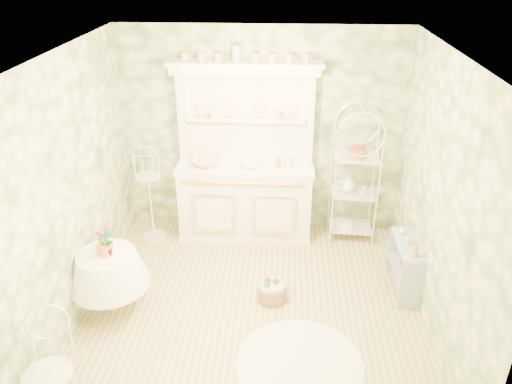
# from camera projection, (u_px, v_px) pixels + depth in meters

# --- Properties ---
(floor) EXTENTS (3.60, 3.60, 0.00)m
(floor) POSITION_uv_depth(u_px,v_px,m) (253.00, 306.00, 5.44)
(floor) COLOR tan
(floor) RESTS_ON ground
(ceiling) EXTENTS (3.60, 3.60, 0.00)m
(ceiling) POSITION_uv_depth(u_px,v_px,m) (253.00, 56.00, 4.22)
(ceiling) COLOR white
(ceiling) RESTS_ON floor
(wall_left) EXTENTS (3.60, 3.60, 0.00)m
(wall_left) POSITION_uv_depth(u_px,v_px,m) (71.00, 192.00, 4.93)
(wall_left) COLOR beige
(wall_left) RESTS_ON floor
(wall_right) EXTENTS (3.60, 3.60, 0.00)m
(wall_right) POSITION_uv_depth(u_px,v_px,m) (442.00, 202.00, 4.74)
(wall_right) COLOR beige
(wall_right) RESTS_ON floor
(wall_back) EXTENTS (3.60, 3.60, 0.00)m
(wall_back) POSITION_uv_depth(u_px,v_px,m) (262.00, 133.00, 6.43)
(wall_back) COLOR beige
(wall_back) RESTS_ON floor
(wall_front) EXTENTS (3.60, 3.60, 0.00)m
(wall_front) POSITION_uv_depth(u_px,v_px,m) (235.00, 325.00, 3.23)
(wall_front) COLOR beige
(wall_front) RESTS_ON floor
(kitchen_dresser) EXTENTS (1.87, 0.61, 2.29)m
(kitchen_dresser) POSITION_uv_depth(u_px,v_px,m) (245.00, 155.00, 6.29)
(kitchen_dresser) COLOR white
(kitchen_dresser) RESTS_ON floor
(bakers_rack) EXTENTS (0.60, 0.45, 1.88)m
(bakers_rack) POSITION_uv_depth(u_px,v_px,m) (355.00, 173.00, 6.32)
(bakers_rack) COLOR white
(bakers_rack) RESTS_ON floor
(side_shelf) EXTENTS (0.33, 0.69, 0.57)m
(side_shelf) POSITION_uv_depth(u_px,v_px,m) (405.00, 268.00, 5.59)
(side_shelf) COLOR #93A7BA
(side_shelf) RESTS_ON floor
(round_table) EXTENTS (0.61, 0.61, 0.64)m
(round_table) POSITION_uv_depth(u_px,v_px,m) (111.00, 285.00, 5.26)
(round_table) COLOR white
(round_table) RESTS_ON floor
(cafe_chair) EXTENTS (0.56, 0.56, 0.97)m
(cafe_chair) POSITION_uv_depth(u_px,v_px,m) (47.00, 372.00, 3.99)
(cafe_chair) COLOR white
(cafe_chair) RESTS_ON floor
(birdcage_stand) EXTENTS (0.40, 0.40, 1.54)m
(birdcage_stand) POSITION_uv_depth(u_px,v_px,m) (149.00, 186.00, 6.35)
(birdcage_stand) COLOR white
(birdcage_stand) RESTS_ON floor
(floor_basket) EXTENTS (0.35, 0.35, 0.22)m
(floor_basket) POSITION_uv_depth(u_px,v_px,m) (272.00, 290.00, 5.51)
(floor_basket) COLOR #9F7450
(floor_basket) RESTS_ON floor
(lace_rug) EXTENTS (1.48, 1.48, 0.01)m
(lace_rug) POSITION_uv_depth(u_px,v_px,m) (300.00, 363.00, 4.70)
(lace_rug) COLOR white
(lace_rug) RESTS_ON floor
(bowl_floral) EXTENTS (0.42, 0.42, 0.08)m
(bowl_floral) POSITION_uv_depth(u_px,v_px,m) (206.00, 165.00, 6.34)
(bowl_floral) COLOR white
(bowl_floral) RESTS_ON kitchen_dresser
(bowl_white) EXTENTS (0.28, 0.28, 0.08)m
(bowl_white) POSITION_uv_depth(u_px,v_px,m) (250.00, 166.00, 6.30)
(bowl_white) COLOR white
(bowl_white) RESTS_ON kitchen_dresser
(cup_left) EXTENTS (0.17, 0.17, 0.10)m
(cup_left) POSITION_uv_depth(u_px,v_px,m) (214.00, 115.00, 6.24)
(cup_left) COLOR white
(cup_left) RESTS_ON kitchen_dresser
(cup_right) EXTENTS (0.13, 0.13, 0.10)m
(cup_right) POSITION_uv_depth(u_px,v_px,m) (277.00, 117.00, 6.19)
(cup_right) COLOR white
(cup_right) RESTS_ON kitchen_dresser
(potted_geranium) EXTENTS (0.17, 0.12, 0.30)m
(potted_geranium) POSITION_uv_depth(u_px,v_px,m) (106.00, 244.00, 5.00)
(potted_geranium) COLOR #3F7238
(potted_geranium) RESTS_ON round_table
(bottle_amber) EXTENTS (0.09, 0.09, 0.18)m
(bottle_amber) POSITION_uv_depth(u_px,v_px,m) (415.00, 251.00, 5.19)
(bottle_amber) COLOR #BF7F3E
(bottle_amber) RESTS_ON side_shelf
(bottle_blue) EXTENTS (0.05, 0.05, 0.11)m
(bottle_blue) POSITION_uv_depth(u_px,v_px,m) (409.00, 241.00, 5.42)
(bottle_blue) COLOR #86BDD7
(bottle_blue) RESTS_ON side_shelf
(bottle_glass) EXTENTS (0.08, 0.08, 0.09)m
(bottle_glass) POSITION_uv_depth(u_px,v_px,m) (402.00, 231.00, 5.61)
(bottle_glass) COLOR silver
(bottle_glass) RESTS_ON side_shelf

